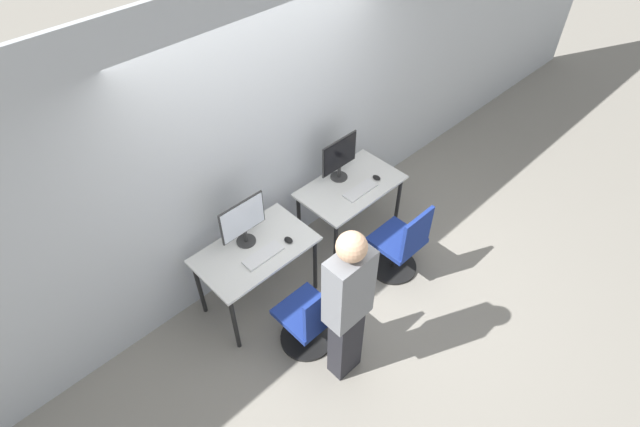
# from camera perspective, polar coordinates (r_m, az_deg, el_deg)

# --- Properties ---
(ground_plane) EXTENTS (20.00, 20.00, 0.00)m
(ground_plane) POSITION_cam_1_polar(r_m,az_deg,el_deg) (5.03, 1.00, -7.86)
(ground_plane) COLOR gray
(wall_back) EXTENTS (12.00, 0.05, 2.80)m
(wall_back) POSITION_cam_1_polar(r_m,az_deg,el_deg) (4.46, -5.65, 8.90)
(wall_back) COLOR #B7BCC1
(wall_back) RESTS_ON ground_plane
(desk_left) EXTENTS (1.04, 0.63, 0.72)m
(desk_left) POSITION_cam_1_polar(r_m,az_deg,el_deg) (4.45, -7.35, -4.80)
(desk_left) COLOR silver
(desk_left) RESTS_ON ground_plane
(monitor_left) EXTENTS (0.45, 0.17, 0.46)m
(monitor_left) POSITION_cam_1_polar(r_m,az_deg,el_deg) (4.27, -8.79, -0.84)
(monitor_left) COLOR #2D2D2D
(monitor_left) RESTS_ON desk_left
(keyboard_left) EXTENTS (0.37, 0.13, 0.02)m
(keyboard_left) POSITION_cam_1_polar(r_m,az_deg,el_deg) (4.31, -6.51, -4.78)
(keyboard_left) COLOR silver
(keyboard_left) RESTS_ON desk_left
(mouse_left) EXTENTS (0.06, 0.09, 0.03)m
(mouse_left) POSITION_cam_1_polar(r_m,az_deg,el_deg) (4.40, -3.62, -3.04)
(mouse_left) COLOR black
(mouse_left) RESTS_ON desk_left
(office_chair_left) EXTENTS (0.48, 0.48, 0.87)m
(office_chair_left) POSITION_cam_1_polar(r_m,az_deg,el_deg) (4.35, -1.11, -12.08)
(office_chair_left) COLOR black
(office_chair_left) RESTS_ON ground_plane
(person_left) EXTENTS (0.36, 0.22, 1.65)m
(person_left) POSITION_cam_1_polar(r_m,az_deg,el_deg) (3.77, 3.20, -10.33)
(person_left) COLOR #232328
(person_left) RESTS_ON ground_plane
(desk_right) EXTENTS (1.04, 0.63, 0.72)m
(desk_right) POSITION_cam_1_polar(r_m,az_deg,el_deg) (5.02, 3.51, 2.48)
(desk_right) COLOR silver
(desk_right) RESTS_ON ground_plane
(monitor_right) EXTENTS (0.45, 0.17, 0.46)m
(monitor_right) POSITION_cam_1_polar(r_m,az_deg,el_deg) (4.88, 2.24, 6.48)
(monitor_right) COLOR #2D2D2D
(monitor_right) RESTS_ON desk_right
(keyboard_right) EXTENTS (0.37, 0.13, 0.02)m
(keyboard_right) POSITION_cam_1_polar(r_m,az_deg,el_deg) (4.89, 4.63, 2.65)
(keyboard_right) COLOR silver
(keyboard_right) RESTS_ON desk_right
(mouse_right) EXTENTS (0.06, 0.09, 0.03)m
(mouse_right) POSITION_cam_1_polar(r_m,az_deg,el_deg) (5.04, 6.48, 4.10)
(mouse_right) COLOR black
(mouse_right) RESTS_ON desk_right
(office_chair_right) EXTENTS (0.48, 0.48, 0.87)m
(office_chair_right) POSITION_cam_1_polar(r_m,az_deg,el_deg) (4.93, 9.19, -3.78)
(office_chair_right) COLOR black
(office_chair_right) RESTS_ON ground_plane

